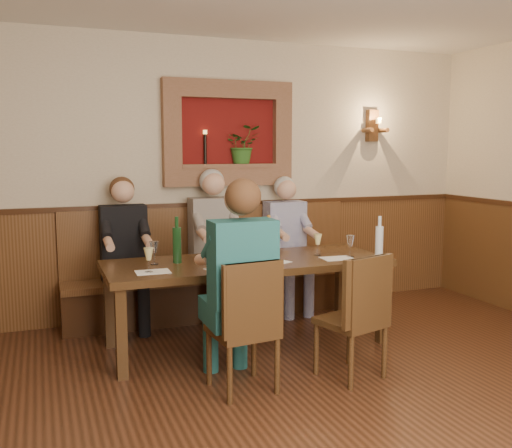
{
  "coord_description": "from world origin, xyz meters",
  "views": [
    {
      "loc": [
        -1.64,
        -2.64,
        1.69
      ],
      "look_at": [
        0.1,
        1.9,
        1.05
      ],
      "focal_mm": 40.0,
      "sensor_mm": 36.0,
      "label": 1
    }
  ],
  "objects_px": {
    "dining_table": "(247,269)",
    "person_bench_right": "(288,256)",
    "water_bottle": "(379,241)",
    "wine_bottle_green_a": "(269,241)",
    "person_chair_front": "(238,301)",
    "person_bench_mid": "(216,258)",
    "chair_near_right": "(352,341)",
    "wine_bottle_green_b": "(177,244)",
    "person_bench_left": "(126,267)",
    "spittoon_bucket": "(237,250)",
    "bench": "(215,284)",
    "chair_near_left": "(244,352)"
  },
  "relations": [
    {
      "from": "dining_table",
      "to": "person_bench_right",
      "type": "bearing_deg",
      "value": 47.84
    },
    {
      "from": "dining_table",
      "to": "water_bottle",
      "type": "distance_m",
      "value": 1.16
    },
    {
      "from": "wine_bottle_green_a",
      "to": "water_bottle",
      "type": "xyz_separation_m",
      "value": [
        0.9,
        -0.32,
        -0.0
      ]
    },
    {
      "from": "dining_table",
      "to": "person_chair_front",
      "type": "relative_size",
      "value": 1.6
    },
    {
      "from": "person_bench_mid",
      "to": "wine_bottle_green_a",
      "type": "height_order",
      "value": "person_bench_mid"
    },
    {
      "from": "chair_near_right",
      "to": "wine_bottle_green_b",
      "type": "height_order",
      "value": "wine_bottle_green_b"
    },
    {
      "from": "person_bench_left",
      "to": "spittoon_bucket",
      "type": "bearing_deg",
      "value": -50.06
    },
    {
      "from": "bench",
      "to": "person_chair_front",
      "type": "bearing_deg",
      "value": -101.51
    },
    {
      "from": "dining_table",
      "to": "person_chair_front",
      "type": "distance_m",
      "value": 0.85
    },
    {
      "from": "chair_near_left",
      "to": "spittoon_bucket",
      "type": "height_order",
      "value": "spittoon_bucket"
    },
    {
      "from": "person_bench_mid",
      "to": "spittoon_bucket",
      "type": "height_order",
      "value": "person_bench_mid"
    },
    {
      "from": "person_bench_right",
      "to": "person_chair_front",
      "type": "relative_size",
      "value": 0.94
    },
    {
      "from": "chair_near_right",
      "to": "spittoon_bucket",
      "type": "xyz_separation_m",
      "value": [
        -0.61,
        0.85,
        0.59
      ]
    },
    {
      "from": "bench",
      "to": "wine_bottle_green_a",
      "type": "distance_m",
      "value": 1.14
    },
    {
      "from": "bench",
      "to": "chair_near_left",
      "type": "xyz_separation_m",
      "value": [
        -0.35,
        -1.82,
        -0.05
      ]
    },
    {
      "from": "wine_bottle_green_b",
      "to": "chair_near_right",
      "type": "bearing_deg",
      "value": -44.16
    },
    {
      "from": "spittoon_bucket",
      "to": "wine_bottle_green_a",
      "type": "bearing_deg",
      "value": 13.93
    },
    {
      "from": "person_bench_left",
      "to": "person_bench_right",
      "type": "distance_m",
      "value": 1.67
    },
    {
      "from": "dining_table",
      "to": "person_bench_mid",
      "type": "height_order",
      "value": "person_bench_mid"
    },
    {
      "from": "dining_table",
      "to": "chair_near_left",
      "type": "xyz_separation_m",
      "value": [
        -0.35,
        -0.88,
        -0.4
      ]
    },
    {
      "from": "person_chair_front",
      "to": "wine_bottle_green_b",
      "type": "distance_m",
      "value": 0.95
    },
    {
      "from": "bench",
      "to": "chair_near_left",
      "type": "distance_m",
      "value": 1.85
    },
    {
      "from": "wine_bottle_green_a",
      "to": "spittoon_bucket",
      "type": "bearing_deg",
      "value": -166.07
    },
    {
      "from": "person_bench_right",
      "to": "wine_bottle_green_b",
      "type": "distance_m",
      "value": 1.57
    },
    {
      "from": "bench",
      "to": "wine_bottle_green_b",
      "type": "distance_m",
      "value": 1.18
    },
    {
      "from": "person_bench_left",
      "to": "wine_bottle_green_b",
      "type": "xyz_separation_m",
      "value": [
        0.32,
        -0.74,
        0.31
      ]
    },
    {
      "from": "person_bench_mid",
      "to": "wine_bottle_green_b",
      "type": "xyz_separation_m",
      "value": [
        -0.56,
        -0.74,
        0.29
      ]
    },
    {
      "from": "dining_table",
      "to": "water_bottle",
      "type": "xyz_separation_m",
      "value": [
        1.09,
        -0.34,
        0.22
      ]
    },
    {
      "from": "person_bench_mid",
      "to": "person_chair_front",
      "type": "distance_m",
      "value": 1.64
    },
    {
      "from": "chair_near_left",
      "to": "chair_near_right",
      "type": "height_order",
      "value": "chair_near_left"
    },
    {
      "from": "person_bench_mid",
      "to": "wine_bottle_green_b",
      "type": "height_order",
      "value": "person_bench_mid"
    },
    {
      "from": "spittoon_bucket",
      "to": "bench",
      "type": "bearing_deg",
      "value": 83.09
    },
    {
      "from": "chair_near_right",
      "to": "wine_bottle_green_a",
      "type": "height_order",
      "value": "wine_bottle_green_a"
    },
    {
      "from": "dining_table",
      "to": "chair_near_left",
      "type": "relative_size",
      "value": 2.52
    },
    {
      "from": "wine_bottle_green_a",
      "to": "wine_bottle_green_b",
      "type": "distance_m",
      "value": 0.78
    },
    {
      "from": "chair_near_left",
      "to": "person_chair_front",
      "type": "height_order",
      "value": "person_chair_front"
    },
    {
      "from": "person_bench_left",
      "to": "person_chair_front",
      "type": "relative_size",
      "value": 0.96
    },
    {
      "from": "person_bench_left",
      "to": "person_bench_mid",
      "type": "distance_m",
      "value": 0.88
    },
    {
      "from": "person_bench_left",
      "to": "water_bottle",
      "type": "relative_size",
      "value": 3.88
    },
    {
      "from": "person_bench_right",
      "to": "water_bottle",
      "type": "xyz_separation_m",
      "value": [
        0.33,
        -1.18,
        0.32
      ]
    },
    {
      "from": "person_bench_right",
      "to": "person_bench_mid",
      "type": "bearing_deg",
      "value": -179.81
    },
    {
      "from": "person_chair_front",
      "to": "water_bottle",
      "type": "relative_size",
      "value": 4.04
    },
    {
      "from": "person_bench_right",
      "to": "person_bench_left",
      "type": "bearing_deg",
      "value": -179.97
    },
    {
      "from": "bench",
      "to": "person_bench_left",
      "type": "xyz_separation_m",
      "value": [
        -0.91,
        -0.11,
        0.27
      ]
    },
    {
      "from": "bench",
      "to": "person_bench_mid",
      "type": "relative_size",
      "value": 2.0
    },
    {
      "from": "person_chair_front",
      "to": "person_bench_right",
      "type": "bearing_deg",
      "value": 55.5
    },
    {
      "from": "person_bench_left",
      "to": "spittoon_bucket",
      "type": "relative_size",
      "value": 6.3
    },
    {
      "from": "person_bench_mid",
      "to": "water_bottle",
      "type": "xyz_separation_m",
      "value": [
        1.12,
        -1.18,
        0.28
      ]
    },
    {
      "from": "person_bench_right",
      "to": "person_chair_front",
      "type": "distance_m",
      "value": 1.96
    },
    {
      "from": "person_bench_mid",
      "to": "spittoon_bucket",
      "type": "xyz_separation_m",
      "value": [
        -0.1,
        -0.93,
        0.24
      ]
    }
  ]
}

